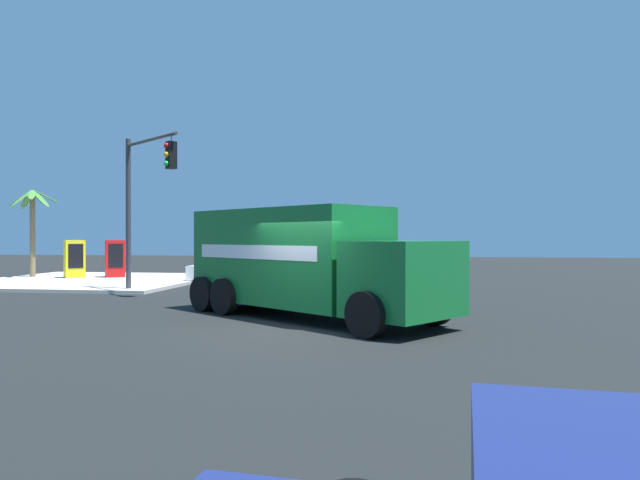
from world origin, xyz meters
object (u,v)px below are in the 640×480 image
(sedan_white, at_px, (237,269))
(vending_machine_red, at_px, (74,259))
(traffic_light_primary, at_px, (142,189))
(delivery_truck, at_px, (305,261))
(vending_machine_blue, at_px, (115,259))
(palm_tree_far, at_px, (33,216))

(sedan_white, distance_m, vending_machine_red, 8.36)
(traffic_light_primary, relative_size, vending_machine_red, 3.15)
(delivery_truck, bearing_deg, vending_machine_blue, 45.13)
(sedan_white, bearing_deg, vending_machine_blue, 82.70)
(traffic_light_primary, distance_m, vending_machine_blue, 8.53)
(delivery_truck, distance_m, palm_tree_far, 19.66)
(traffic_light_primary, height_order, vending_machine_red, traffic_light_primary)
(sedan_white, xyz_separation_m, vending_machine_red, (0.14, 8.35, 0.44))
(delivery_truck, distance_m, vending_machine_blue, 16.65)
(vending_machine_blue, height_order, palm_tree_far, palm_tree_far)
(vending_machine_blue, relative_size, palm_tree_far, 0.42)
(delivery_truck, height_order, vending_machine_blue, delivery_truck)
(sedan_white, distance_m, vending_machine_blue, 6.66)
(vending_machine_blue, distance_m, palm_tree_far, 4.74)
(vending_machine_red, distance_m, vending_machine_blue, 1.90)
(vending_machine_blue, bearing_deg, traffic_light_primary, -144.67)
(sedan_white, height_order, palm_tree_far, palm_tree_far)
(vending_machine_blue, bearing_deg, vending_machine_red, 111.95)
(vending_machine_blue, bearing_deg, delivery_truck, -134.87)
(sedan_white, relative_size, vending_machine_red, 2.38)
(delivery_truck, relative_size, vending_machine_blue, 4.17)
(delivery_truck, xyz_separation_m, palm_tree_far, (11.29, 16.00, 1.70))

